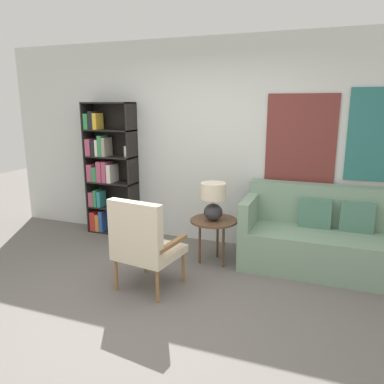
{
  "coord_description": "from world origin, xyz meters",
  "views": [
    {
      "loc": [
        1.46,
        -2.73,
        1.87
      ],
      "look_at": [
        0.02,
        1.12,
        0.9
      ],
      "focal_mm": 35.0,
      "sensor_mm": 36.0,
      "label": 1
    }
  ],
  "objects_px": {
    "couch": "(333,240)",
    "side_table": "(214,224)",
    "armchair": "(143,241)",
    "table_lamp": "(213,199)",
    "bookshelf": "(106,171)"
  },
  "relations": [
    {
      "from": "bookshelf",
      "to": "couch",
      "type": "bearing_deg",
      "value": -4.27
    },
    {
      "from": "bookshelf",
      "to": "couch",
      "type": "relative_size",
      "value": 0.93
    },
    {
      "from": "armchair",
      "to": "table_lamp",
      "type": "xyz_separation_m",
      "value": [
        0.45,
        0.9,
        0.26
      ]
    },
    {
      "from": "couch",
      "to": "side_table",
      "type": "distance_m",
      "value": 1.38
    },
    {
      "from": "armchair",
      "to": "table_lamp",
      "type": "bearing_deg",
      "value": 63.34
    },
    {
      "from": "bookshelf",
      "to": "side_table",
      "type": "distance_m",
      "value": 1.93
    },
    {
      "from": "bookshelf",
      "to": "side_table",
      "type": "xyz_separation_m",
      "value": [
        1.81,
        -0.53,
        -0.43
      ]
    },
    {
      "from": "couch",
      "to": "table_lamp",
      "type": "height_order",
      "value": "table_lamp"
    },
    {
      "from": "side_table",
      "to": "table_lamp",
      "type": "relative_size",
      "value": 1.24
    },
    {
      "from": "armchair",
      "to": "side_table",
      "type": "relative_size",
      "value": 1.74
    },
    {
      "from": "armchair",
      "to": "table_lamp",
      "type": "relative_size",
      "value": 2.17
    },
    {
      "from": "couch",
      "to": "side_table",
      "type": "height_order",
      "value": "couch"
    },
    {
      "from": "couch",
      "to": "armchair",
      "type": "bearing_deg",
      "value": -145.64
    },
    {
      "from": "couch",
      "to": "table_lamp",
      "type": "relative_size",
      "value": 4.55
    },
    {
      "from": "table_lamp",
      "to": "couch",
      "type": "bearing_deg",
      "value": 13.66
    }
  ]
}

